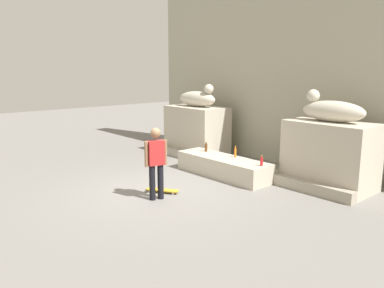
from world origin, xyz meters
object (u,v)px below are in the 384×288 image
statue_reclining_right (332,110)px  skateboard (162,190)px  bottle_orange (235,152)px  bottle_brown (206,147)px  bottle_red (262,162)px  skater (156,160)px  statue_reclining_left (198,98)px

statue_reclining_right → skateboard: bearing=51.5°
bottle_orange → bottle_brown: size_ratio=1.08×
statue_reclining_right → bottle_red: 2.13m
bottle_red → skater: bearing=-109.7°
statue_reclining_right → skateboard: size_ratio=2.09×
bottle_orange → skater: bearing=-86.9°
bottle_red → bottle_brown: bearing=177.2°
skater → bottle_brown: (-1.24, 2.73, -0.26)m
bottle_brown → bottle_red: bearing=-2.8°
statue_reclining_right → skater: size_ratio=0.98×
statue_reclining_left → skateboard: 4.70m
statue_reclining_right → skater: bearing=57.4°
statue_reclining_left → statue_reclining_right: bearing=-3.5°
skater → bottle_orange: (-0.15, 2.82, -0.25)m
bottle_orange → bottle_red: bearing=-10.6°
skater → skateboard: size_ratio=2.14×
statue_reclining_right → bottle_brown: 3.74m
bottle_brown → statue_reclining_right: bearing=18.3°
statue_reclining_right → bottle_orange: size_ratio=5.03×
statue_reclining_right → statue_reclining_left: bearing=-4.0°
bottle_orange → bottle_red: (1.09, -0.20, -0.03)m
skateboard → bottle_brown: bottle_brown is taller
statue_reclining_left → skater: size_ratio=0.98×
skater → skateboard: skater is taller
bottle_brown → bottle_red: size_ratio=1.11×
statue_reclining_left → skateboard: bearing=-56.9°
bottle_orange → bottle_brown: (-1.09, -0.10, -0.01)m
statue_reclining_right → bottle_red: size_ratio=6.02×
bottle_orange → bottle_red: 1.11m
statue_reclining_left → statue_reclining_right: same height
statue_reclining_right → bottle_orange: 2.78m
statue_reclining_left → statue_reclining_right: 4.94m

